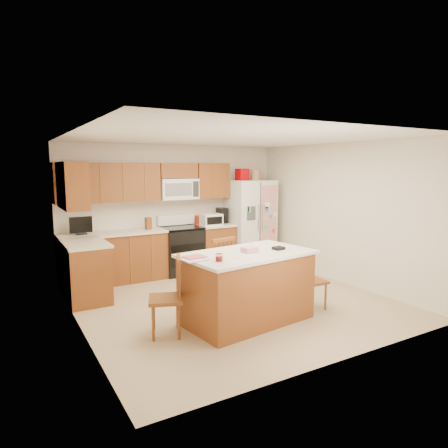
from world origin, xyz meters
TOP-DOWN VIEW (x-y plane):
  - ground at (0.00, 0.00)m, footprint 4.50×4.50m
  - room_shell at (0.00, 0.00)m, footprint 4.60×4.60m
  - cabinetry at (-0.98, 1.79)m, footprint 3.36×1.56m
  - stove at (0.00, 1.94)m, footprint 0.76×0.65m
  - refrigerator at (1.57, 1.87)m, footprint 0.90×0.79m
  - island at (-0.24, -0.79)m, footprint 1.89×1.22m
  - windsor_chair_left at (-1.34, -0.68)m, footprint 0.53×0.54m
  - windsor_chair_back at (-0.28, -0.02)m, footprint 0.52×0.51m
  - windsor_chair_right at (0.84, -0.84)m, footprint 0.39×0.41m

SIDE VIEW (x-z plane):
  - ground at x=0.00m, z-range 0.00..0.00m
  - windsor_chair_right at x=0.84m, z-range -0.02..0.86m
  - windsor_chair_left at x=-1.34m, z-range -0.03..0.96m
  - stove at x=0.00m, z-range -0.09..1.04m
  - island at x=-0.24m, z-range -0.04..1.00m
  - windsor_chair_back at x=-0.28m, z-range -0.03..1.02m
  - cabinetry at x=-0.98m, z-range -0.16..1.99m
  - refrigerator at x=1.57m, z-range -0.10..1.94m
  - room_shell at x=0.00m, z-range 0.18..2.70m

